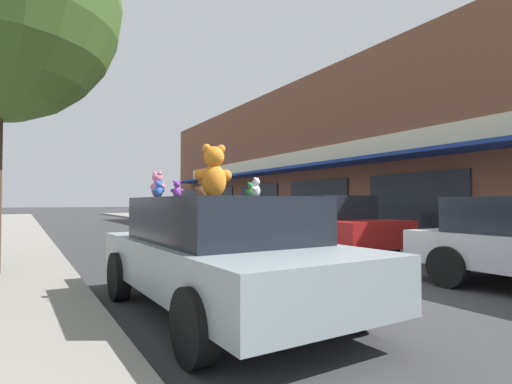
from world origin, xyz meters
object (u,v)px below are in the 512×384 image
teddy_bear_pink (157,185)px  parked_car_far_center (319,223)px  teddy_bear_giant (214,172)px  teddy_bear_purple (177,189)px  plush_art_car (221,251)px  teddy_bear_blue (159,189)px  teddy_bear_brown (202,188)px  teddy_bear_white (256,188)px  teddy_bear_green (251,190)px

teddy_bear_pink → parked_car_far_center: teddy_bear_pink is taller
teddy_bear_giant → teddy_bear_purple: (-0.21, 0.82, -0.21)m
plush_art_car → teddy_bear_giant: size_ratio=6.44×
teddy_bear_blue → teddy_bear_giant: bearing=154.1°
teddy_bear_purple → teddy_bear_blue: size_ratio=1.18×
teddy_bear_giant → parked_car_far_center: size_ratio=0.15×
teddy_bear_giant → plush_art_car: bearing=117.5°
teddy_bear_giant → teddy_bear_brown: (0.11, 0.66, -0.19)m
teddy_bear_white → parked_car_far_center: teddy_bear_white is taller
teddy_bear_green → teddy_bear_white: bearing=113.7°
teddy_bear_green → parked_car_far_center: (4.29, 3.77, -0.74)m
teddy_bear_white → teddy_bear_brown: (-0.11, 1.37, 0.04)m
plush_art_car → teddy_bear_green: bearing=14.0°
teddy_bear_pink → teddy_bear_white: (0.82, -1.19, -0.06)m
teddy_bear_purple → parked_car_far_center: teddy_bear_purple is taller
teddy_bear_giant → teddy_bear_brown: size_ratio=2.29×
teddy_bear_pink → plush_art_car: bearing=-157.8°
teddy_bear_blue → parked_car_far_center: 6.54m
teddy_bear_purple → teddy_bear_green: teddy_bear_purple is taller
plush_art_car → teddy_bear_blue: teddy_bear_blue is taller
plush_art_car → teddy_bear_green: 0.95m
teddy_bear_giant → teddy_bear_pink: size_ratio=2.00×
teddy_bear_blue → teddy_bear_brown: teddy_bear_brown is taller
teddy_bear_green → teddy_bear_pink: bearing=27.7°
teddy_bear_purple → plush_art_car: bearing=119.9°
teddy_bear_purple → teddy_bear_white: (0.43, -1.53, -0.01)m
teddy_bear_giant → teddy_bear_brown: teddy_bear_giant is taller
teddy_bear_giant → parked_car_far_center: (4.85, 3.78, -0.97)m
teddy_bear_purple → teddy_bear_white: size_ratio=1.13×
teddy_bear_giant → parked_car_far_center: bearing=-133.8°
plush_art_car → teddy_bear_white: teddy_bear_white is taller
plush_art_car → teddy_bear_pink: size_ratio=12.90×
teddy_bear_pink → teddy_bear_purple: bearing=-73.7°
teddy_bear_giant → teddy_bear_pink: bearing=-29.6°
teddy_bear_blue → plush_art_car: bearing=147.2°
teddy_bear_blue → teddy_bear_purple: bearing=-129.9°
teddy_bear_pink → teddy_bear_purple: 0.53m
teddy_bear_purple → teddy_bear_white: 1.59m
teddy_bear_brown → teddy_bear_green: teddy_bear_brown is taller
parked_car_far_center → teddy_bear_blue: bearing=-147.6°
teddy_bear_giant → teddy_bear_pink: 0.78m
plush_art_car → parked_car_far_center: bearing=37.8°
teddy_bear_purple → teddy_bear_green: bearing=148.7°
teddy_bear_purple → teddy_bear_green: 1.12m
teddy_bear_purple → parked_car_far_center: (5.07, 2.97, -0.76)m
teddy_bear_giant → teddy_bear_white: bearing=115.1°
plush_art_car → teddy_bear_blue: (-0.68, 0.43, 0.79)m
plush_art_car → teddy_bear_brown: size_ratio=14.75×
teddy_bear_blue → teddy_bear_white: bearing=129.6°
plush_art_car → teddy_bear_green: teddy_bear_green is taller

